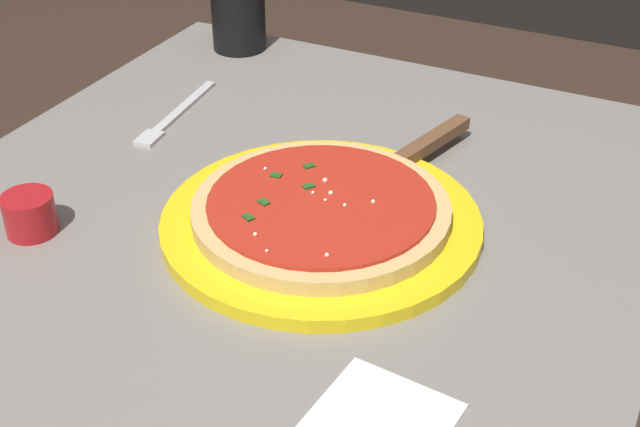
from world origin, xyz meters
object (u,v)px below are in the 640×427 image
cup_small_sauce (30,214)px  pizza_server (412,155)px  serving_plate (320,224)px  cup_tall_drink (238,15)px  fork (174,116)px  pizza (320,210)px

cup_small_sauce → pizza_server: bearing=133.8°
serving_plate → cup_tall_drink: size_ratio=3.27×
pizza_server → fork: size_ratio=1.20×
fork → cup_small_sauce: bearing=3.3°
pizza → cup_small_sauce: size_ratio=5.00×
pizza → pizza_server: bearing=165.8°
cup_small_sauce → fork: bearing=-176.7°
serving_plate → cup_small_sauce: size_ratio=6.24×
pizza → cup_tall_drink: 0.50m
cup_tall_drink → fork: (0.23, 0.04, -0.05)m
pizza → fork: 0.31m
cup_tall_drink → fork: bearing=10.3°
cup_tall_drink → fork: 0.24m
fork → pizza_server: bearing=92.0°
fork → serving_plate: bearing=62.6°
pizza_server → cup_tall_drink: 0.42m
serving_plate → fork: size_ratio=1.75×
cup_tall_drink → serving_plate: bearing=40.2°
pizza → pizza_server: pizza is taller
cup_small_sauce → fork: (-0.28, -0.02, -0.02)m
pizza_server → cup_small_sauce: size_ratio=4.27×
serving_plate → pizza_server: bearing=165.8°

